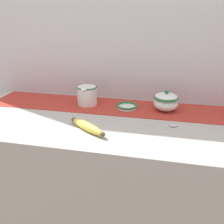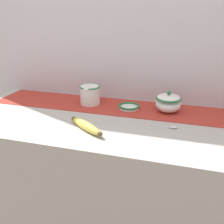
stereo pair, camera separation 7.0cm
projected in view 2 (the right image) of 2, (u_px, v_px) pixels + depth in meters
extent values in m
cube|color=#B7B2AD|center=(108.00, 194.00, 1.41)|extent=(1.55, 0.64, 0.93)
cube|color=silver|center=(124.00, 53.00, 1.44)|extent=(2.35, 0.04, 2.40)
cube|color=#B23328|center=(117.00, 107.00, 1.40)|extent=(1.43, 0.27, 0.00)
cylinder|color=white|center=(90.00, 95.00, 1.42)|extent=(0.11, 0.11, 0.11)
torus|color=#1E7038|center=(90.00, 87.00, 1.40)|extent=(0.12, 0.12, 0.01)
torus|color=white|center=(94.00, 90.00, 1.47)|extent=(0.05, 0.01, 0.05)
ellipsoid|color=white|center=(86.00, 90.00, 1.35)|extent=(0.03, 0.02, 0.02)
ellipsoid|color=white|center=(168.00, 105.00, 1.31)|extent=(0.13, 0.13, 0.08)
torus|color=#1E7038|center=(169.00, 98.00, 1.30)|extent=(0.13, 0.13, 0.01)
ellipsoid|color=white|center=(169.00, 97.00, 1.29)|extent=(0.12, 0.12, 0.03)
sphere|color=#1E7038|center=(169.00, 93.00, 1.29)|extent=(0.02, 0.02, 0.02)
cylinder|color=white|center=(129.00, 108.00, 1.36)|extent=(0.11, 0.11, 0.01)
torus|color=#1E7038|center=(129.00, 106.00, 1.36)|extent=(0.11, 0.11, 0.01)
ellipsoid|color=#DBCC4C|center=(86.00, 126.00, 1.12)|extent=(0.20, 0.16, 0.04)
ellipsoid|color=brown|center=(74.00, 119.00, 1.19)|extent=(0.04, 0.04, 0.02)
ellipsoid|color=brown|center=(100.00, 134.00, 1.04)|extent=(0.03, 0.03, 0.02)
cube|color=silver|center=(155.00, 127.00, 1.15)|extent=(0.13, 0.02, 0.00)
ellipsoid|color=silver|center=(173.00, 127.00, 1.14)|extent=(0.04, 0.03, 0.01)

